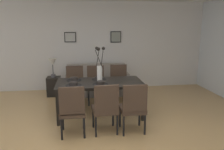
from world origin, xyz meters
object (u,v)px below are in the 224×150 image
object	(u,v)px
framed_picture_left	(70,37)
bowl_far_right	(99,78)
dining_chair_far_right	(96,82)
side_table	(54,86)
bowl_near_right	(74,78)
sofa	(97,83)
dining_chair_mid_right	(119,81)
bowl_far_left	(101,82)
dining_chair_near_right	(75,83)
dining_table	(100,85)
dining_chair_near_left	(72,108)
centerpiece_vase	(100,69)
dining_chair_mid_left	(133,106)
bowl_near_left	(73,83)
table_lamp	(53,64)
dining_chair_far_left	(106,106)
framed_picture_center	(116,37)

from	to	relation	value
framed_picture_left	bowl_far_right	bearing A→B (deg)	-70.76
dining_chair_far_right	side_table	size ratio (longest dim) A/B	1.77
bowl_near_right	sofa	xyz separation A→B (m)	(0.60, 1.45, -0.50)
dining_chair_mid_right	bowl_far_left	distance (m)	1.28
dining_chair_near_right	bowl_near_right	size ratio (longest dim) A/B	5.41
dining_table	bowl_far_right	world-z (taller)	bowl_far_right
dining_table	dining_chair_near_left	size ratio (longest dim) A/B	1.96
centerpiece_vase	bowl_near_right	xyz separation A→B (m)	(-0.54, 0.21, -0.24)
dining_chair_mid_left	sofa	bearing A→B (deg)	100.20
dining_table	dining_chair_near_left	world-z (taller)	dining_chair_near_left
bowl_far_right	dining_chair_near_left	bearing A→B (deg)	-116.40
bowl_near_left	table_lamp	size ratio (longest dim) A/B	0.33
sofa	dining_chair_near_right	bearing A→B (deg)	-127.42
table_lamp	framed_picture_left	distance (m)	1.00
centerpiece_vase	bowl_far_left	size ratio (longest dim) A/B	4.32
dining_chair_mid_left	bowl_near_right	distance (m)	1.56
centerpiece_vase	framed_picture_left	bearing A→B (deg)	107.48
dining_chair_near_left	bowl_far_right	size ratio (longest dim) A/B	5.41
bowl_near_left	dining_chair_far_left	bearing A→B (deg)	-48.62
dining_chair_near_right	table_lamp	xyz separation A→B (m)	(-0.60, 0.70, 0.38)
dining_chair_far_right	bowl_near_left	bearing A→B (deg)	-115.68
dining_chair_near_left	table_lamp	xyz separation A→B (m)	(-0.60, 2.46, 0.38)
dining_chair_near_left	dining_chair_far_left	world-z (taller)	same
dining_chair_near_left	framed_picture_center	distance (m)	3.43
bowl_far_left	table_lamp	bearing A→B (deg)	122.62
sofa	framed_picture_center	bearing A→B (deg)	37.98
dining_table	bowl_near_left	size ratio (longest dim) A/B	10.59
centerpiece_vase	dining_chair_far_right	bearing A→B (deg)	91.99
dining_chair_near_left	dining_chair_far_right	xyz separation A→B (m)	(0.52, 1.74, 0.00)
dining_chair_far_left	framed_picture_center	bearing A→B (deg)	77.85
dining_chair_far_right	dining_chair_mid_left	world-z (taller)	same
dining_chair_far_right	sofa	xyz separation A→B (m)	(0.08, 0.81, -0.23)
dining_chair_mid_left	dining_chair_mid_right	world-z (taller)	same
sofa	table_lamp	xyz separation A→B (m)	(-1.20, -0.08, 0.61)
centerpiece_vase	bowl_near_left	xyz separation A→B (m)	(-0.54, -0.21, -0.24)
dining_table	framed_picture_center	xyz separation A→B (m)	(0.67, 2.14, 0.91)
dining_chair_mid_right	dining_table	bearing A→B (deg)	-122.08
dining_chair_far_right	table_lamp	xyz separation A→B (m)	(-1.12, 0.73, 0.38)
dining_chair_far_left	framed_picture_left	bearing A→B (deg)	103.16
dining_chair_far_right	dining_chair_mid_left	distance (m)	1.84
dining_chair_near_left	sofa	world-z (taller)	dining_chair_near_left
centerpiece_vase	sofa	xyz separation A→B (m)	(0.05, 1.66, -0.74)
bowl_near_right	sofa	bearing A→B (deg)	67.64
dining_table	dining_chair_near_right	bearing A→B (deg)	121.90
bowl_near_left	dining_chair_near_left	bearing A→B (deg)	-90.51
centerpiece_vase	side_table	distance (m)	2.09
dining_chair_far_left	bowl_near_right	xyz separation A→B (m)	(-0.57, 1.07, 0.27)
dining_chair_near_left	bowl_far_left	distance (m)	0.91
dining_chair_far_right	bowl_far_right	bearing A→B (deg)	-87.44
bowl_near_left	side_table	xyz separation A→B (m)	(-0.60, 1.79, -0.52)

